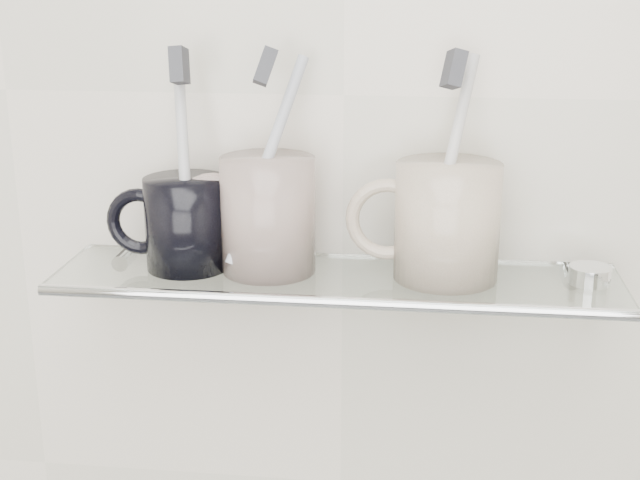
# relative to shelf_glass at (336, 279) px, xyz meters

# --- Properties ---
(wall_back) EXTENTS (2.50, 0.00, 2.50)m
(wall_back) POSITION_rel_shelf_glass_xyz_m (0.00, 0.06, 0.15)
(wall_back) COLOR beige
(wall_back) RESTS_ON ground
(shelf_glass) EXTENTS (0.50, 0.12, 0.01)m
(shelf_glass) POSITION_rel_shelf_glass_xyz_m (0.00, 0.00, 0.00)
(shelf_glass) COLOR silver
(shelf_glass) RESTS_ON wall_back
(shelf_rail) EXTENTS (0.50, 0.01, 0.01)m
(shelf_rail) POSITION_rel_shelf_glass_xyz_m (0.00, -0.06, 0.00)
(shelf_rail) COLOR silver
(shelf_rail) RESTS_ON shelf_glass
(bracket_left) EXTENTS (0.02, 0.03, 0.02)m
(bracket_left) POSITION_rel_shelf_glass_xyz_m (-0.21, 0.05, -0.01)
(bracket_left) COLOR silver
(bracket_left) RESTS_ON wall_back
(bracket_right) EXTENTS (0.02, 0.03, 0.02)m
(bracket_right) POSITION_rel_shelf_glass_xyz_m (0.21, 0.05, -0.01)
(bracket_right) COLOR silver
(bracket_right) RESTS_ON wall_back
(mug_left) EXTENTS (0.08, 0.08, 0.08)m
(mug_left) POSITION_rel_shelf_glass_xyz_m (-0.13, 0.00, 0.05)
(mug_left) COLOR black
(mug_left) RESTS_ON shelf_glass
(mug_left_handle) EXTENTS (0.06, 0.01, 0.06)m
(mug_left_handle) POSITION_rel_shelf_glass_xyz_m (-0.18, 0.00, 0.05)
(mug_left_handle) COLOR black
(mug_left_handle) RESTS_ON mug_left
(toothbrush_left) EXTENTS (0.02, 0.05, 0.19)m
(toothbrush_left) POSITION_rel_shelf_glass_xyz_m (-0.13, 0.00, 0.10)
(toothbrush_left) COLOR silver
(toothbrush_left) RESTS_ON mug_left
(bristles_left) EXTENTS (0.01, 0.03, 0.04)m
(bristles_left) POSITION_rel_shelf_glass_xyz_m (-0.13, 0.00, 0.19)
(bristles_left) COLOR #37383E
(bristles_left) RESTS_ON toothbrush_left
(mug_center) EXTENTS (0.10, 0.10, 0.10)m
(mug_center) POSITION_rel_shelf_glass_xyz_m (-0.06, 0.00, 0.06)
(mug_center) COLOR beige
(mug_center) RESTS_ON shelf_glass
(mug_center_handle) EXTENTS (0.07, 0.01, 0.07)m
(mug_center_handle) POSITION_rel_shelf_glass_xyz_m (-0.11, 0.00, 0.06)
(mug_center_handle) COLOR beige
(mug_center_handle) RESTS_ON mug_center
(toothbrush_center) EXTENTS (0.07, 0.07, 0.18)m
(toothbrush_center) POSITION_rel_shelf_glass_xyz_m (-0.06, 0.00, 0.10)
(toothbrush_center) COLOR #AEB6C8
(toothbrush_center) RESTS_ON mug_center
(bristles_center) EXTENTS (0.02, 0.03, 0.04)m
(bristles_center) POSITION_rel_shelf_glass_xyz_m (-0.06, 0.00, 0.19)
(bristles_center) COLOR #37383E
(bristles_center) RESTS_ON toothbrush_center
(mug_right) EXTENTS (0.11, 0.11, 0.10)m
(mug_right) POSITION_rel_shelf_glass_xyz_m (0.10, 0.00, 0.06)
(mug_right) COLOR beige
(mug_right) RESTS_ON shelf_glass
(mug_right_handle) EXTENTS (0.07, 0.01, 0.07)m
(mug_right_handle) POSITION_rel_shelf_glass_xyz_m (0.04, 0.00, 0.06)
(mug_right_handle) COLOR beige
(mug_right_handle) RESTS_ON mug_right
(toothbrush_right) EXTENTS (0.05, 0.07, 0.18)m
(toothbrush_right) POSITION_rel_shelf_glass_xyz_m (0.10, 0.00, 0.10)
(toothbrush_right) COLOR silver
(toothbrush_right) RESTS_ON mug_right
(bristles_right) EXTENTS (0.02, 0.03, 0.04)m
(bristles_right) POSITION_rel_shelf_glass_xyz_m (0.10, 0.00, 0.19)
(bristles_right) COLOR #37383E
(bristles_right) RESTS_ON toothbrush_right
(chrome_cap) EXTENTS (0.04, 0.04, 0.02)m
(chrome_cap) POSITION_rel_shelf_glass_xyz_m (0.22, 0.00, 0.01)
(chrome_cap) COLOR silver
(chrome_cap) RESTS_ON shelf_glass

